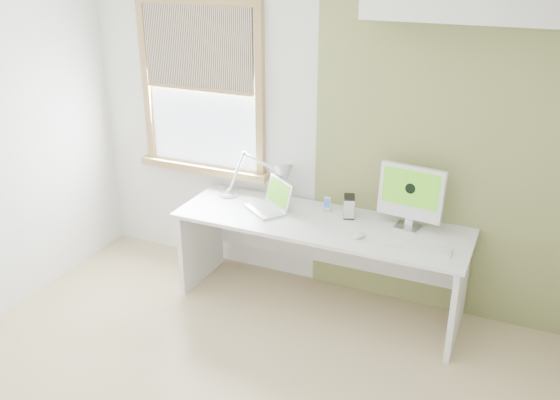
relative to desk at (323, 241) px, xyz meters
The scene contains 11 objects.
room 1.64m from the desk, 97.21° to the right, with size 4.04×3.54×2.64m.
accent_wall 1.16m from the desk, 19.99° to the left, with size 2.00×0.02×2.60m, color olive.
window 1.58m from the desk, 167.08° to the left, with size 1.20×0.14×1.42m.
desk is the anchor object (origin of this frame).
desk_lamp 0.64m from the desk, 162.92° to the left, with size 0.70×0.28×0.39m.
laptop 0.50m from the desk, behind, with size 0.42×0.41×0.23m.
phone_dock 0.26m from the desk, 98.16° to the left, with size 0.07×0.07×0.12m.
external_drive 0.34m from the desk, 33.01° to the left, with size 0.12×0.15×0.17m.
imac 0.77m from the desk, 10.79° to the left, with size 0.48×0.18×0.46m.
keyboard 0.81m from the desk, 14.58° to the right, with size 0.45×0.13×0.02m.
mouse 0.45m from the desk, 30.37° to the right, with size 0.07×0.11×0.03m, color white.
Camera 1 is at (1.57, -2.45, 2.64)m, focal length 38.76 mm.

